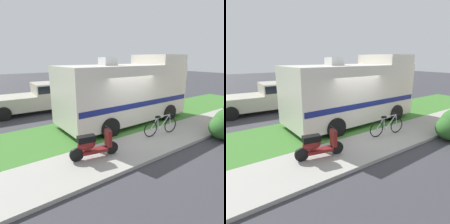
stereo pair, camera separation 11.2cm
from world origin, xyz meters
The scene contains 7 objects.
ground_plane centered at (0.00, 0.00, 0.00)m, with size 80.00×80.00×0.00m, color #38383D.
sidewalk centered at (0.00, -1.20, 0.06)m, with size 24.00×2.00×0.12m.
grass_strip centered at (0.00, 1.50, 0.04)m, with size 24.00×3.40×0.08m.
motorhome_rv centered at (0.70, 1.53, 1.64)m, with size 6.69×2.87×3.43m.
scooter centered at (-2.73, -1.01, 0.58)m, with size 1.64×0.59×0.97m.
bicycle centered at (0.62, -0.92, 0.49)m, with size 1.73×0.52×0.88m.
pickup_truck_near centered at (-2.35, 6.33, 0.95)m, with size 5.42×2.41×1.76m.
Camera 1 is at (-5.56, -6.06, 3.27)m, focal length 31.38 mm.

